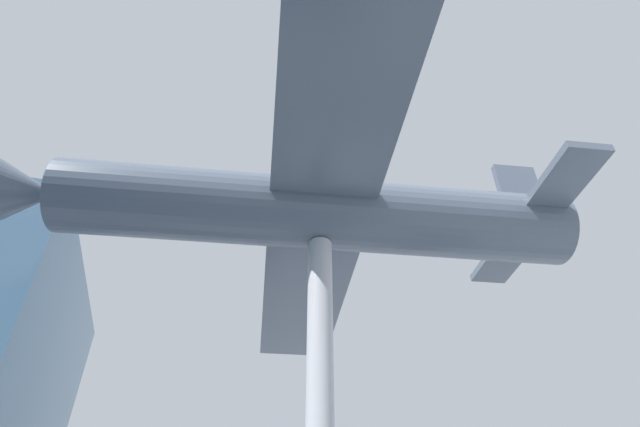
# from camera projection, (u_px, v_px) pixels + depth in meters

# --- Properties ---
(support_pylon_central) EXTENTS (0.52, 0.52, 7.51)m
(support_pylon_central) POSITION_uv_depth(u_px,v_px,m) (320.00, 420.00, 8.81)
(support_pylon_central) COLOR #B7B7BC
(support_pylon_central) RESTS_ON ground_plane
(suspended_airplane) EXTENTS (17.13, 13.47, 2.83)m
(suspended_airplane) POSITION_uv_depth(u_px,v_px,m) (310.00, 212.00, 11.57)
(suspended_airplane) COLOR #4C5666
(suspended_airplane) RESTS_ON support_pylon_central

